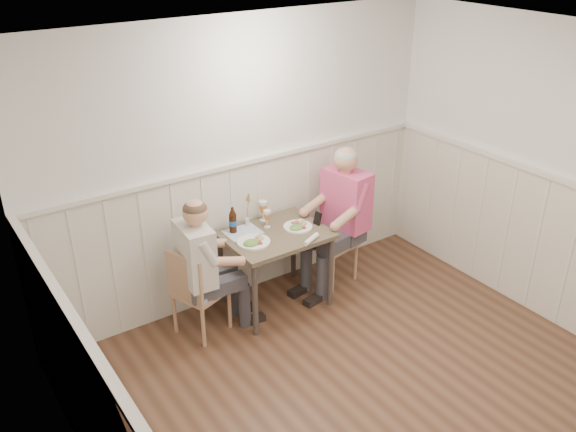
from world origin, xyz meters
The scene contains 16 objects.
ground_plane centered at (0.00, 0.00, 0.00)m, with size 4.50×4.50×0.00m, color #4A2E1F.
room_shell centered at (0.00, 0.00, 1.52)m, with size 4.04×4.54×2.60m.
wainscot centered at (0.00, 0.69, 0.69)m, with size 4.00×4.49×1.34m.
dining_table centered at (0.08, 1.84, 0.65)m, with size 0.91×0.70×0.75m.
chair_right centered at (0.82, 1.90, 0.46)m, with size 0.47×0.47×0.85m.
chair_left centered at (-0.73, 1.84, 0.45)m, with size 0.50×0.50×0.83m.
man_in_pink centered at (0.84, 1.83, 0.60)m, with size 0.71×0.50×1.43m.
diner_cream centered at (-0.68, 1.83, 0.54)m, with size 0.62×0.43×1.30m.
plate_man centered at (0.29, 1.80, 0.77)m, with size 0.27×0.27×0.07m.
plate_diner centered at (-0.19, 1.78, 0.77)m, with size 0.29×0.29×0.07m.
beer_glass_a centered at (0.12, 2.11, 0.88)m, with size 0.08×0.08×0.20m.
beer_glass_b centered at (0.08, 1.98, 0.86)m, with size 0.07×0.07×0.17m.
beer_bottle centered at (-0.23, 2.06, 0.86)m, with size 0.07×0.07×0.25m.
rolled_napkin centered at (0.25, 1.53, 0.77)m, with size 0.20×0.12×0.04m.
grass_vase centered at (-0.05, 2.11, 0.90)m, with size 0.04×0.04×0.33m.
gingham_mat centered at (-0.16, 2.01, 0.75)m, with size 0.31×0.25×0.01m.
Camera 1 is at (-2.54, -2.19, 3.30)m, focal length 38.00 mm.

